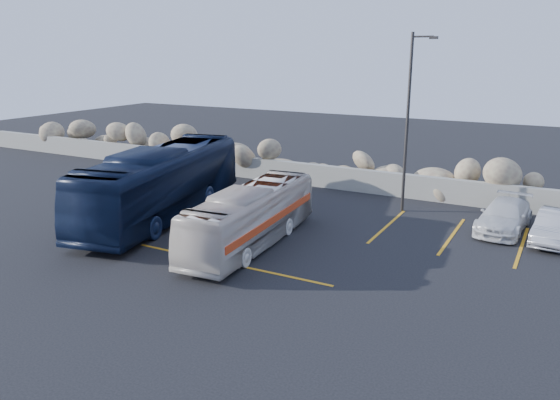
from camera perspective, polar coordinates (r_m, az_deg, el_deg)
The scene contains 9 objects.
ground at distance 18.72m, azimuth -3.19°, elevation -7.41°, with size 90.00×90.00×0.00m, color black.
seawall at distance 28.94m, azimuth 9.32°, elevation 1.93°, with size 60.00×0.40×1.20m, color gray.
riprap_pile at distance 29.90m, azimuth 10.14°, elevation 3.70°, with size 54.00×2.80×2.60m, color #8F765D, non-canonical shape.
parking_lines at distance 21.94m, azimuth 15.12°, elevation -4.43°, with size 18.16×9.36×0.01m.
lamppost at distance 25.20m, azimuth 13.30°, elevation 8.27°, with size 1.14×0.18×8.00m.
vintage_bus at distance 20.83m, azimuth -3.04°, elevation -1.70°, with size 1.90×8.13×2.27m, color beige.
tour_coach at distance 24.82m, azimuth -12.18°, elevation 1.82°, with size 2.63×11.22×3.13m, color #101A35.
car_b at distance 23.77m, azimuth 26.73°, elevation -2.55°, with size 1.26×3.61×1.19m, color #AAAAAF.
car_c at distance 24.41m, azimuth 22.38°, elevation -1.55°, with size 1.73×4.26×1.24m, color silver.
Camera 1 is at (9.11, -14.65, 7.26)m, focal length 35.00 mm.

